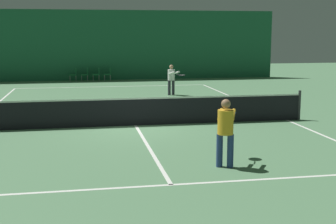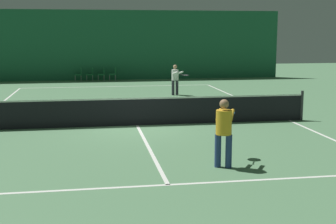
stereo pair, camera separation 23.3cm
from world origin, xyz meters
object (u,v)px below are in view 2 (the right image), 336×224
at_px(courtside_chair_0, 79,74).
at_px(courtside_chair_3, 114,73).
at_px(courtside_chair_1, 91,73).
at_px(courtside_chair_2, 102,73).
at_px(player_near, 224,128).
at_px(player_far, 176,78).
at_px(tennis_net, 137,111).

bearing_deg(courtside_chair_0, courtside_chair_3, 90.00).
distance_m(courtside_chair_1, courtside_chair_2, 0.74).
relative_size(player_near, courtside_chair_1, 1.92).
bearing_deg(player_near, player_far, 17.56).
height_order(courtside_chair_1, courtside_chair_2, same).
relative_size(courtside_chair_1, courtside_chair_3, 1.00).
xyz_separation_m(player_near, courtside_chair_1, (-2.99, 20.75, -0.45)).
xyz_separation_m(tennis_net, courtside_chair_1, (-1.49, 15.45, -0.03)).
relative_size(tennis_net, courtside_chair_2, 14.29).
distance_m(player_near, courtside_chair_0, 21.09).
bearing_deg(player_near, courtside_chair_1, 31.16).
distance_m(tennis_net, courtside_chair_3, 15.45).
distance_m(tennis_net, courtside_chair_1, 15.52).
relative_size(player_far, courtside_chair_2, 1.82).
xyz_separation_m(tennis_net, courtside_chair_0, (-2.24, 15.45, -0.03)).
bearing_deg(courtside_chair_2, tennis_net, 2.77).
height_order(player_near, courtside_chair_1, player_near).
height_order(player_near, courtside_chair_3, player_near).
xyz_separation_m(tennis_net, courtside_chair_2, (-0.75, 15.45, -0.03)).
xyz_separation_m(player_near, player_far, (1.21, 12.85, -0.05)).
xyz_separation_m(tennis_net, player_near, (1.50, -5.30, 0.43)).
bearing_deg(courtside_chair_0, player_far, 32.08).
height_order(player_near, courtside_chair_0, player_near).
bearing_deg(player_near, courtside_chair_0, 33.16).
height_order(tennis_net, courtside_chair_0, tennis_net).
height_order(player_far, courtside_chair_2, player_far).
relative_size(player_far, courtside_chair_0, 1.82).
bearing_deg(player_near, courtside_chair_2, 29.14).
bearing_deg(player_far, player_near, -28.10).
distance_m(player_near, courtside_chair_2, 20.87).
xyz_separation_m(player_near, courtside_chair_3, (-1.51, 20.75, -0.45)).
height_order(player_near, player_far, player_near).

